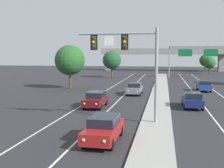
% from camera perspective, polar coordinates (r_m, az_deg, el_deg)
% --- Properties ---
extents(median_island, '(2.40, 110.00, 0.15)m').
position_cam_1_polar(median_island, '(25.76, 9.06, -5.98)').
color(median_island, '#9E9B93').
rests_on(median_island, ground).
extents(lane_stripe_oncoming_center, '(0.14, 100.00, 0.01)m').
position_cam_1_polar(lane_stripe_oncoming_center, '(33.07, 1.18, -3.43)').
color(lane_stripe_oncoming_center, silver).
rests_on(lane_stripe_oncoming_center, ground).
extents(lane_stripe_receding_center, '(0.14, 100.00, 0.01)m').
position_cam_1_polar(lane_stripe_receding_center, '(32.91, 17.59, -3.74)').
color(lane_stripe_receding_center, silver).
rests_on(lane_stripe_receding_center, ground).
extents(edge_stripe_left, '(0.14, 100.00, 0.01)m').
position_cam_1_polar(edge_stripe_left, '(33.75, -4.37, -3.26)').
color(edge_stripe_left, silver).
rests_on(edge_stripe_left, ground).
extents(overhead_signal_mast, '(6.20, 0.44, 7.20)m').
position_cam_1_polar(overhead_signal_mast, '(21.90, 3.83, 5.75)').
color(overhead_signal_mast, gray).
rests_on(overhead_signal_mast, median_island).
extents(car_oncoming_red, '(1.92, 4.51, 1.58)m').
position_cam_1_polar(car_oncoming_red, '(17.65, -1.69, -8.89)').
color(car_oncoming_red, maroon).
rests_on(car_oncoming_red, ground).
extents(car_oncoming_darkred, '(1.82, 4.47, 1.58)m').
position_cam_1_polar(car_oncoming_darkred, '(29.13, -3.29, -3.06)').
color(car_oncoming_darkred, '#5B0F14').
rests_on(car_oncoming_darkred, ground).
extents(car_oncoming_grey, '(1.88, 4.49, 1.58)m').
position_cam_1_polar(car_oncoming_grey, '(38.58, 4.58, -0.90)').
color(car_oncoming_grey, slate).
rests_on(car_oncoming_grey, ground).
extents(car_receding_navy, '(1.87, 4.49, 1.58)m').
position_cam_1_polar(car_receding_navy, '(29.94, 15.81, -3.03)').
color(car_receding_navy, '#141E4C').
rests_on(car_receding_navy, ground).
extents(car_receding_blue, '(1.92, 4.51, 1.58)m').
position_cam_1_polar(car_receding_blue, '(44.20, 17.95, -0.32)').
color(car_receding_blue, navy).
rests_on(car_receding_blue, ground).
extents(highway_sign_gantry, '(13.28, 0.42, 7.50)m').
position_cam_1_polar(highway_sign_gantry, '(69.72, 16.83, 6.24)').
color(highway_sign_gantry, gray).
rests_on(highway_sign_gantry, ground).
extents(overpass_bridge, '(42.40, 6.40, 7.65)m').
position_cam_1_polar(overpass_bridge, '(99.87, 10.17, 5.96)').
color(overpass_bridge, gray).
rests_on(overpass_bridge, ground).
extents(tree_far_right_a, '(3.87, 3.87, 5.60)m').
position_cam_1_polar(tree_far_right_a, '(96.27, 18.24, 4.50)').
color(tree_far_right_a, '#4C3823').
rests_on(tree_far_right_a, ground).
extents(tree_far_left_c, '(4.77, 4.77, 6.90)m').
position_cam_1_polar(tree_far_left_c, '(45.61, -8.47, 4.73)').
color(tree_far_left_c, '#4C3823').
rests_on(tree_far_left_c, ground).
extents(tree_far_right_c, '(3.36, 3.36, 4.86)m').
position_cam_1_polar(tree_far_right_c, '(85.95, 18.99, 4.04)').
color(tree_far_right_c, '#4C3823').
rests_on(tree_far_right_c, ground).
extents(tree_far_left_b, '(4.40, 4.40, 6.37)m').
position_cam_1_polar(tree_far_left_b, '(67.63, -0.02, 4.81)').
color(tree_far_left_b, '#4C3823').
rests_on(tree_far_left_b, ground).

